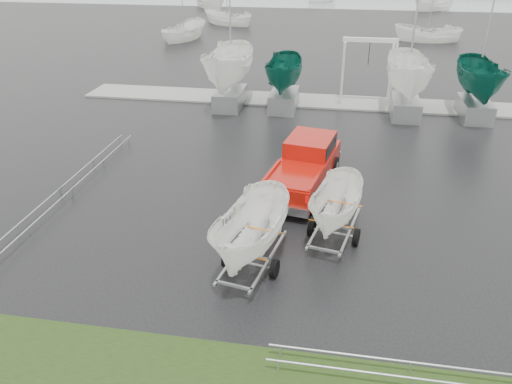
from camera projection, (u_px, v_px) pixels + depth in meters
name	position (u px, v px, depth m)	size (l,w,h in m)	color
ground_plane	(289.00, 192.00, 20.99)	(120.00, 120.00, 0.00)	black
dock	(311.00, 101.00, 32.36)	(30.00, 3.00, 0.12)	gray
pickup_truck	(305.00, 163.00, 21.08)	(3.01, 6.14, 1.96)	#A01008
trailer_hitched	(252.00, 190.00, 14.87)	(2.08, 3.75, 5.23)	#999CA2
trailer_parked	(340.00, 173.00, 16.66)	(1.91, 3.76, 4.63)	#999CA2
boat_hoist	(368.00, 62.00, 30.66)	(3.30, 2.18, 4.12)	silver
keelboat_0	(229.00, 38.00, 29.44)	(2.65, 3.20, 10.82)	#999CA2
keelboat_1	(285.00, 55.00, 29.52)	(2.12, 3.20, 6.74)	#999CA2
keelboat_2	(413.00, 48.00, 27.95)	(2.52, 3.20, 10.69)	#999CA2
keelboat_3	(485.00, 56.00, 27.79)	(2.30, 3.20, 10.47)	#999CA2
mast_rack_0	(98.00, 160.00, 23.05)	(0.56, 6.50, 0.06)	#999CA2
mast_rack_1	(23.00, 226.00, 17.79)	(0.56, 6.50, 0.06)	#999CA2
mast_rack_2	(412.00, 370.00, 11.90)	(7.00, 0.56, 0.06)	#999CA2
moored_boat_0	(185.00, 39.00, 51.89)	(3.31, 3.36, 11.61)	white
moored_boat_1	(227.00, 25.00, 60.36)	(3.63, 3.60, 11.53)	white
moored_boat_2	(427.00, 42.00, 50.81)	(2.72, 2.66, 11.41)	white
moored_boat_3	(433.00, 10.00, 71.99)	(3.75, 3.73, 11.52)	white
moored_boat_4	(211.00, 8.00, 74.34)	(3.90, 3.91, 11.63)	white
moored_boat_5	(321.00, 2.00, 81.65)	(3.72, 3.73, 11.51)	white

